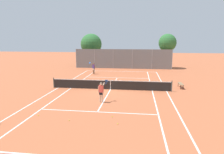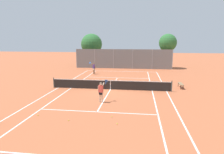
% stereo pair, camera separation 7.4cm
% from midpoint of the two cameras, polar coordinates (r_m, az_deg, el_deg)
% --- Properties ---
extents(ground_plane, '(120.00, 120.00, 0.00)m').
position_cam_midpoint_polar(ground_plane, '(20.07, -0.55, -3.59)').
color(ground_plane, '#B25B38').
extents(court_line_markings, '(11.10, 23.90, 0.01)m').
position_cam_midpoint_polar(court_line_markings, '(20.07, -0.55, -3.58)').
color(court_line_markings, silver).
rests_on(court_line_markings, ground).
extents(tennis_net, '(12.00, 0.10, 1.07)m').
position_cam_midpoint_polar(tennis_net, '(19.95, -0.55, -2.17)').
color(tennis_net, '#474C47').
rests_on(tennis_net, ground).
extents(player_near_side, '(0.79, 0.71, 1.77)m').
position_cam_midpoint_polar(player_near_side, '(15.85, -3.23, -3.99)').
color(player_near_side, beige).
rests_on(player_near_side, ground).
extents(player_far_left, '(0.88, 0.66, 1.77)m').
position_cam_midpoint_polar(player_far_left, '(29.21, -5.35, 2.68)').
color(player_far_left, '#936B4C').
rests_on(player_far_left, ground).
extents(loose_tennis_ball_0, '(0.07, 0.07, 0.07)m').
position_cam_midpoint_polar(loose_tennis_ball_0, '(12.84, -12.33, -11.99)').
color(loose_tennis_ball_0, '#D1DB33').
rests_on(loose_tennis_ball_0, ground).
extents(loose_tennis_ball_1, '(0.07, 0.07, 0.07)m').
position_cam_midpoint_polar(loose_tennis_ball_1, '(14.18, -20.48, -10.22)').
color(loose_tennis_ball_1, '#D1DB33').
rests_on(loose_tennis_ball_1, ground).
extents(loose_tennis_ball_2, '(0.07, 0.07, 0.07)m').
position_cam_midpoint_polar(loose_tennis_ball_2, '(17.67, -18.23, -5.99)').
color(loose_tennis_ball_2, '#D1DB33').
rests_on(loose_tennis_ball_2, ground).
extents(loose_tennis_ball_3, '(0.07, 0.07, 0.07)m').
position_cam_midpoint_polar(loose_tennis_ball_3, '(12.09, 1.47, -13.19)').
color(loose_tennis_ball_3, '#D1DB33').
rests_on(loose_tennis_ball_3, ground).
extents(loose_tennis_ball_4, '(0.07, 0.07, 0.07)m').
position_cam_midpoint_polar(loose_tennis_ball_4, '(28.47, 10.94, 0.51)').
color(loose_tennis_ball_4, '#D1DB33').
rests_on(loose_tennis_ball_4, ground).
extents(loose_tennis_ball_5, '(0.07, 0.07, 0.07)m').
position_cam_midpoint_polar(loose_tennis_ball_5, '(13.12, -0.12, -11.23)').
color(loose_tennis_ball_5, '#D1DB33').
rests_on(loose_tennis_ball_5, ground).
extents(courtside_bench, '(0.36, 1.50, 0.47)m').
position_cam_midpoint_polar(courtside_bench, '(21.82, 18.95, -1.91)').
color(courtside_bench, olive).
rests_on(courtside_bench, ground).
extents(back_fence, '(16.67, 0.08, 3.36)m').
position_cam_midpoint_polar(back_fence, '(34.57, 3.01, 5.18)').
color(back_fence, gray).
rests_on(back_fence, ground).
extents(tree_behind_left, '(4.00, 4.00, 6.08)m').
position_cam_midpoint_polar(tree_behind_left, '(38.85, -5.87, 9.16)').
color(tree_behind_left, brown).
rests_on(tree_behind_left, ground).
extents(tree_behind_right, '(3.05, 3.05, 5.96)m').
position_cam_midpoint_polar(tree_behind_right, '(36.21, 15.38, 9.25)').
color(tree_behind_right, brown).
rests_on(tree_behind_right, ground).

